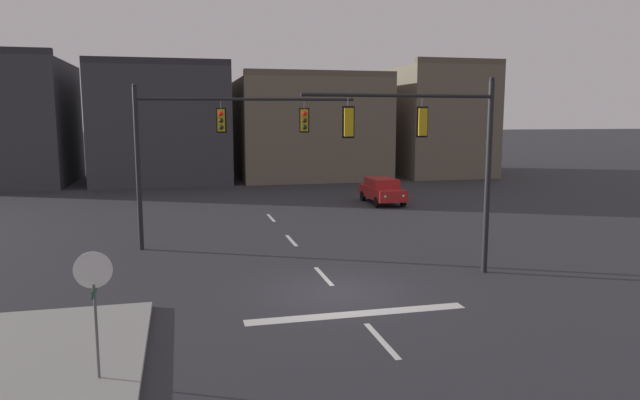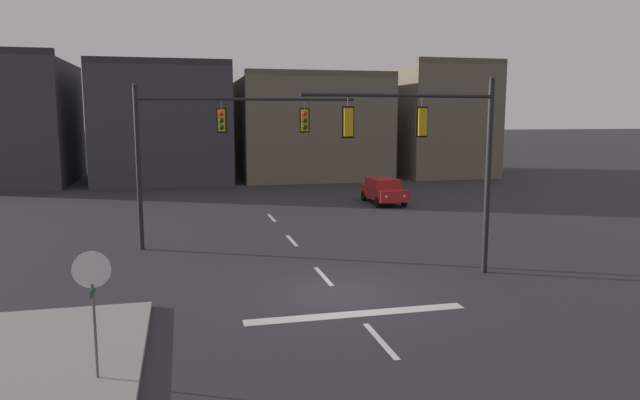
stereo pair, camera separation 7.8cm
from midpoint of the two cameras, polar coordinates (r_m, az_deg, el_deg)
name	(u,v)px [view 1 (the left image)]	position (r m, az deg, el deg)	size (l,w,h in m)	color
ground_plane	(339,293)	(18.48, 1.74, -9.15)	(400.00, 400.00, 0.00)	#2B2B30
sidewalk_near_corner	(24,371)	(14.53, -27.30, -14.74)	(5.00, 8.00, 0.15)	gray
stop_bar_paint	(358,314)	(16.66, 3.59, -11.12)	(6.40, 0.50, 0.01)	silver
lane_centreline	(324,276)	(20.33, 0.24, -7.50)	(0.16, 26.40, 0.01)	silver
signal_mast_near_side	(438,145)	(20.00, 11.48, 5.37)	(6.82, 0.46, 6.87)	black
signal_mast_far_side	(203,137)	(24.39, -11.53, 6.07)	(8.92, 1.38, 6.84)	black
stop_sign	(94,285)	(12.72, -21.55, -7.75)	(0.76, 0.64, 2.83)	#56565B
car_lot_nearside	(382,190)	(37.09, 6.09, 0.98)	(1.97, 4.48, 1.61)	#A81E1E
building_row	(245,125)	(52.65, -7.44, 7.32)	(44.29, 12.98, 10.44)	#38383D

